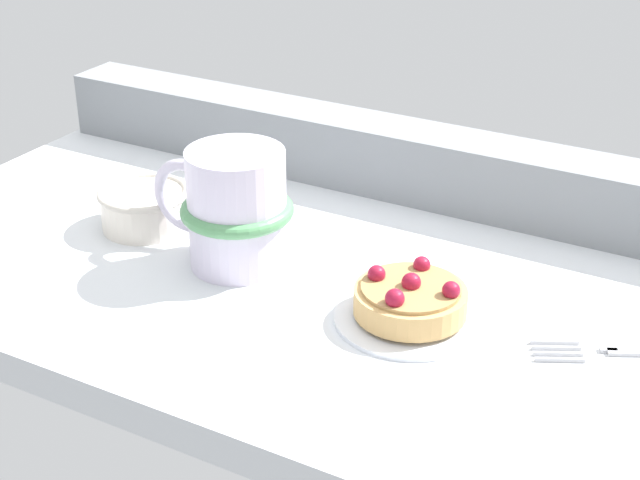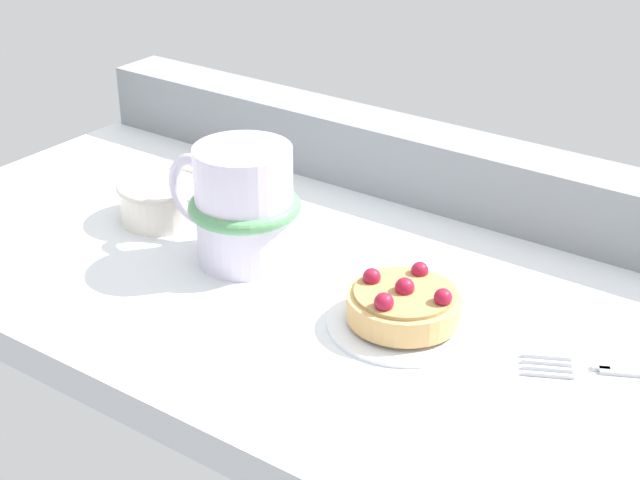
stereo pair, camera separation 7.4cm
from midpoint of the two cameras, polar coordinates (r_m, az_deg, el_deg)
ground_plane at (r=77.72cm, az=5.12°, el=-3.71°), size 85.78×41.62×2.82cm
window_rail_back at (r=89.93cm, az=11.12°, el=3.67°), size 84.06×5.88×6.49cm
dessert_plate at (r=72.34cm, az=7.83°, el=-4.82°), size 11.31×11.31×0.68cm
raspberry_tart at (r=71.53cm, az=7.90°, el=-3.76°), size 8.40×8.40×3.33cm
coffee_mug at (r=78.66cm, az=-1.91°, el=2.03°), size 12.80×9.19×9.90cm
sugar_bowl at (r=87.30cm, az=-6.86°, el=2.32°), size 8.07×8.07×3.60cm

